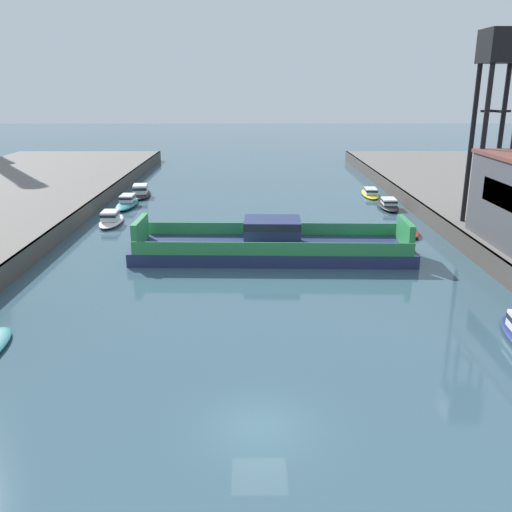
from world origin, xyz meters
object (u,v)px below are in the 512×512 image
at_px(moored_boat_near_left, 388,204).
at_px(moored_boat_upstream_b, 407,229).
at_px(chain_ferry, 272,245).
at_px(moored_boat_far_right, 141,192).
at_px(crane_tower, 501,73).
at_px(moored_boat_mid_left, 127,202).
at_px(moored_boat_mid_right, 370,193).
at_px(moored_boat_upstream_a, 111,219).

distance_m(moored_boat_near_left, moored_boat_upstream_b, 11.62).
xyz_separation_m(chain_ferry, moored_boat_far_right, (-16.75, 27.52, -0.42)).
relative_size(moored_boat_upstream_b, crane_tower, 0.37).
distance_m(moored_boat_near_left, moored_boat_far_right, 32.55).
bearing_deg(moored_boat_upstream_b, moored_boat_mid_left, 157.96).
bearing_deg(crane_tower, moored_boat_upstream_b, 146.27).
bearing_deg(crane_tower, moored_boat_mid_right, 103.45).
height_order(moored_boat_near_left, crane_tower, crane_tower).
xyz_separation_m(moored_boat_mid_right, moored_boat_far_right, (-31.09, -0.19, 0.21)).
bearing_deg(moored_boat_mid_left, moored_boat_upstream_a, -88.64).
xyz_separation_m(moored_boat_near_left, moored_boat_far_right, (-31.62, 7.71, 0.14)).
height_order(moored_boat_mid_left, moored_boat_upstream_b, moored_boat_mid_left).
bearing_deg(moored_boat_mid_right, moored_boat_near_left, -86.18).
relative_size(moored_boat_mid_right, crane_tower, 0.44).
bearing_deg(moored_boat_mid_left, moored_boat_near_left, -1.89).
xyz_separation_m(moored_boat_mid_right, moored_boat_upstream_a, (-31.27, -15.83, 0.16)).
bearing_deg(moored_boat_mid_right, moored_boat_far_right, -179.65).
bearing_deg(moored_boat_near_left, moored_boat_far_right, 166.30).
bearing_deg(moored_boat_far_right, crane_tower, -32.30).
bearing_deg(moored_boat_mid_right, crane_tower, -76.55).
bearing_deg(chain_ferry, moored_boat_upstream_b, 30.23).
relative_size(chain_ferry, moored_boat_far_right, 3.10).
distance_m(moored_boat_upstream_a, moored_boat_upstream_b, 31.25).
distance_m(moored_boat_far_right, crane_tower, 45.85).
bearing_deg(moored_boat_near_left, moored_boat_upstream_a, -165.99).
distance_m(moored_boat_mid_left, moored_boat_upstream_a, 8.99).
bearing_deg(moored_boat_far_right, moored_boat_upstream_a, -90.66).
height_order(moored_boat_mid_left, moored_boat_mid_right, moored_boat_mid_left).
bearing_deg(moored_boat_near_left, moored_boat_upstream_b, -93.78).
bearing_deg(moored_boat_far_right, chain_ferry, -58.68).
distance_m(moored_boat_mid_right, moored_boat_upstream_b, 19.49).
xyz_separation_m(chain_ferry, moored_boat_mid_right, (14.34, 27.71, -0.63)).
bearing_deg(moored_boat_upstream_a, moored_boat_far_right, 89.34).
distance_m(chain_ferry, moored_boat_mid_left, 27.01).
height_order(chain_ferry, moored_boat_mid_left, chain_ferry).
relative_size(moored_boat_mid_left, moored_boat_far_right, 0.92).
height_order(moored_boat_mid_left, moored_boat_upstream_a, moored_boat_upstream_a).
relative_size(moored_boat_far_right, crane_tower, 0.45).
height_order(moored_boat_far_right, moored_boat_upstream_a, moored_boat_far_right).
xyz_separation_m(moored_boat_mid_left, moored_boat_upstream_b, (31.25, -12.65, -0.23)).
height_order(moored_boat_mid_right, moored_boat_far_right, moored_boat_far_right).
xyz_separation_m(moored_boat_near_left, moored_boat_upstream_b, (-0.76, -11.59, -0.18)).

